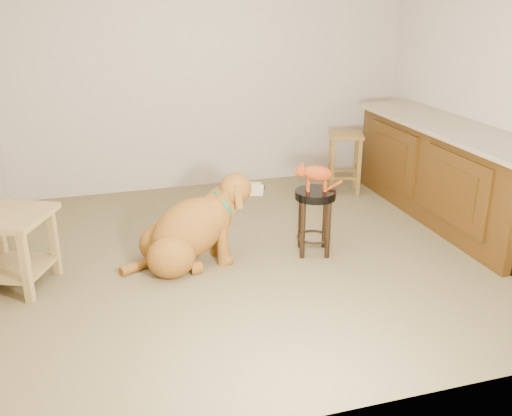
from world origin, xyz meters
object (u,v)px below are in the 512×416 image
object	(u,v)px
wood_stool	(344,162)
golden_retriever	(190,231)
padded_stool	(315,209)
tabby_kitten	(315,174)
side_table	(11,239)

from	to	relation	value
wood_stool	golden_retriever	distance (m)	2.38
padded_stool	golden_retriever	size ratio (longest dim) A/B	0.45
wood_stool	tabby_kitten	xyz separation A→B (m)	(-0.94, -1.40, 0.36)
wood_stool	side_table	distance (m)	3.57
padded_stool	wood_stool	size ratio (longest dim) A/B	0.85
side_table	tabby_kitten	xyz separation A→B (m)	(2.39, -0.09, 0.32)
padded_stool	side_table	size ratio (longest dim) A/B	0.75
padded_stool	wood_stool	bearing A→B (deg)	56.53
side_table	wood_stool	bearing A→B (deg)	21.52
golden_retriever	padded_stool	bearing A→B (deg)	-10.00
padded_stool	wood_stool	world-z (taller)	wood_stool
side_table	tabby_kitten	bearing A→B (deg)	-2.15
side_table	golden_retriever	size ratio (longest dim) A/B	0.61
wood_stool	tabby_kitten	world-z (taller)	tabby_kitten
padded_stool	golden_retriever	bearing A→B (deg)	175.82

